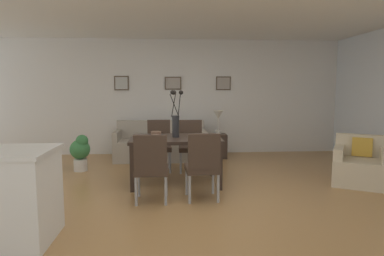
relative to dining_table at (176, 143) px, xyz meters
name	(u,v)px	position (x,y,z in m)	size (l,w,h in m)	color
ground_plane	(194,196)	(0.24, -0.67, -0.65)	(9.00, 9.00, 0.00)	#A87A47
back_wall_panel	(183,97)	(0.24, 2.58, 0.65)	(9.00, 0.10, 2.60)	silver
ceiling_panel	(192,8)	(0.24, -0.27, 1.99)	(9.00, 7.20, 0.08)	white
dining_table	(176,143)	(0.00, 0.00, 0.00)	(1.40, 0.95, 0.74)	#33261E
dining_chair_near_left	(151,165)	(-0.34, -0.91, -0.14)	(0.45, 0.45, 0.92)	#3D2D23
dining_chair_near_right	(159,143)	(-0.29, 0.91, -0.14)	(0.46, 0.46, 0.92)	#3D2D23
dining_chair_far_left	(203,163)	(0.34, -0.86, -0.14)	(0.46, 0.46, 0.92)	#3D2D23
dining_chair_far_right	(191,143)	(0.29, 0.86, -0.14)	(0.45, 0.45, 0.92)	#3D2D23
centerpiece_vase	(176,119)	(0.00, 0.00, 0.37)	(0.21, 0.23, 0.73)	#232326
placemat_near_left	(155,139)	(-0.31, -0.21, 0.09)	(0.32, 0.32, 0.01)	black
bowl_near_left	(155,137)	(-0.31, -0.21, 0.13)	(0.17, 0.17, 0.07)	brown
placemat_near_right	(156,135)	(-0.31, 0.21, 0.09)	(0.32, 0.32, 0.01)	black
bowl_near_right	(156,133)	(-0.31, 0.21, 0.13)	(0.17, 0.17, 0.07)	brown
sofa	(161,146)	(-0.28, 1.90, -0.37)	(1.91, 0.84, 0.80)	#A89E8E
side_table	(218,146)	(0.95, 1.92, -0.39)	(0.36, 0.36, 0.52)	#33261E
table_lamp	(218,117)	(0.95, 1.92, 0.24)	(0.22, 0.22, 0.51)	beige
armchair	(361,166)	(2.93, -0.22, -0.37)	(1.09, 1.09, 0.75)	beige
framed_picture_left	(122,83)	(-1.16, 2.51, 0.96)	(0.32, 0.03, 0.32)	#473828
framed_picture_center	(173,83)	(0.00, 2.51, 0.96)	(0.38, 0.03, 0.29)	#473828
framed_picture_right	(223,83)	(1.16, 2.51, 0.96)	(0.34, 0.03, 0.31)	#473828
potted_plant	(80,151)	(-1.71, 0.93, -0.28)	(0.36, 0.36, 0.67)	silver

